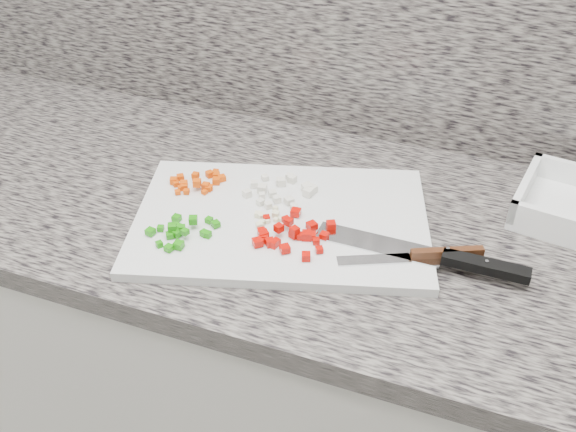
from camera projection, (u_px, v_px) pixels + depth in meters
The scene contains 10 objects.
cabinet at pixel (321, 389), 1.39m from camera, with size 3.92×0.62×0.86m, color silver.
countertop at pixel (329, 224), 1.13m from camera, with size 3.96×0.64×0.04m, color slate.
cutting_board at pixel (281, 220), 1.09m from camera, with size 0.49×0.33×0.02m, color silver.
carrot_pile at pixel (197, 182), 1.16m from camera, with size 0.09×0.09×0.02m.
onion_pile at pixel (284, 190), 1.14m from camera, with size 0.12×0.11×0.01m.
green_pepper_pile at pixel (181, 231), 1.04m from camera, with size 0.11×0.10×0.02m.
red_pepper_pile at pixel (289, 234), 1.03m from camera, with size 0.12×0.12×0.02m.
garlic_pile at pixel (266, 217), 1.07m from camera, with size 0.05×0.07×0.01m.
chef_knife at pixel (447, 258), 0.99m from camera, with size 0.33×0.05×0.02m.
paring_knife at pixel (429, 255), 0.99m from camera, with size 0.21×0.11×0.02m.
Camera 1 is at (0.25, 0.57, 1.56)m, focal length 40.00 mm.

